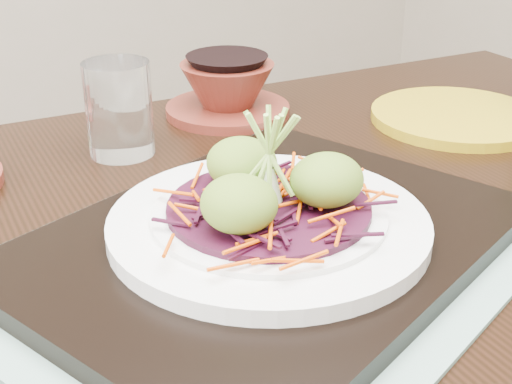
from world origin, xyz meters
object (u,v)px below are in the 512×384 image
serving_tray (268,241)px  white_plate (269,222)px  dining_table (285,335)px  terracotta_bowl_set (227,92)px  yellow_plate (457,117)px  water_glass (119,109)px

serving_tray → white_plate: white_plate is taller
dining_table → serving_tray: bearing=-149.4°
terracotta_bowl_set → yellow_plate: (0.23, -0.18, -0.02)m
serving_tray → yellow_plate: serving_tray is taller
white_plate → terracotta_bowl_set: 0.36m
dining_table → serving_tray: 0.12m
serving_tray → yellow_plate: bearing=3.1°
dining_table → white_plate: size_ratio=4.93×
yellow_plate → terracotta_bowl_set: bearing=142.9°
dining_table → water_glass: bearing=104.5°
dining_table → serving_tray: serving_tray is taller
white_plate → terracotta_bowl_set: terracotta_bowl_set is taller
dining_table → yellow_plate: yellow_plate is taller
yellow_plate → water_glass: bearing=162.7°
water_glass → terracotta_bowl_set: 0.18m
dining_table → white_plate: bearing=-149.4°
water_glass → serving_tray: bearing=-86.1°
serving_tray → white_plate: size_ratio=1.54×
serving_tray → terracotta_bowl_set: 0.36m
terracotta_bowl_set → white_plate: bearing=-114.1°
yellow_plate → dining_table: bearing=-158.3°
dining_table → yellow_plate: (0.35, 0.14, 0.11)m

